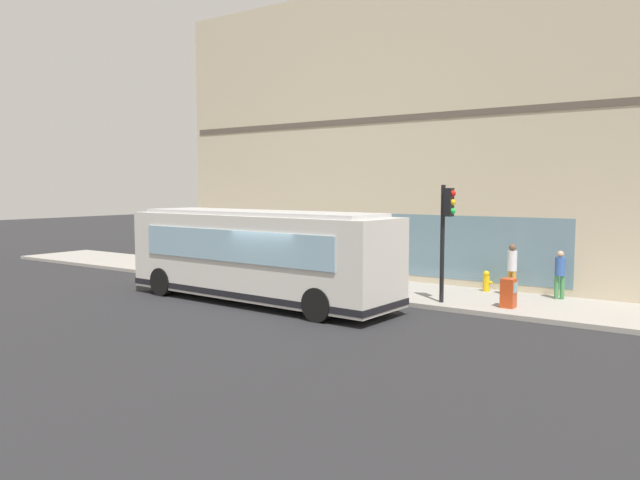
# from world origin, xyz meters

# --- Properties ---
(ground) EXTENTS (120.00, 120.00, 0.00)m
(ground) POSITION_xyz_m (0.00, 0.00, 0.00)
(ground) COLOR #262628
(sidewalk_curb) EXTENTS (4.02, 40.00, 0.15)m
(sidewalk_curb) POSITION_xyz_m (4.61, 0.00, 0.07)
(sidewalk_curb) COLOR #9E9991
(sidewalk_curb) RESTS_ON ground
(building_corner) EXTENTS (9.18, 21.00, 11.91)m
(building_corner) POSITION_xyz_m (11.19, 0.00, 5.95)
(building_corner) COLOR beige
(building_corner) RESTS_ON ground
(city_bus_nearside) EXTENTS (2.99, 10.14, 3.07)m
(city_bus_nearside) POSITION_xyz_m (0.46, 1.31, 1.55)
(city_bus_nearside) COLOR silver
(city_bus_nearside) RESTS_ON ground
(traffic_light_near_corner) EXTENTS (0.32, 0.49, 3.78)m
(traffic_light_near_corner) POSITION_xyz_m (3.26, -4.18, 2.78)
(traffic_light_near_corner) COLOR black
(traffic_light_near_corner) RESTS_ON sidewalk_curb
(fire_hydrant) EXTENTS (0.35, 0.35, 0.74)m
(fire_hydrant) POSITION_xyz_m (6.12, -4.53, 0.51)
(fire_hydrant) COLOR yellow
(fire_hydrant) RESTS_ON sidewalk_curb
(pedestrian_walking_along_curb) EXTENTS (0.32, 0.32, 1.78)m
(pedestrian_walking_along_curb) POSITION_xyz_m (5.68, -5.56, 1.18)
(pedestrian_walking_along_curb) COLOR gold
(pedestrian_walking_along_curb) RESTS_ON sidewalk_curb
(pedestrian_by_light_pole) EXTENTS (0.32, 0.32, 1.61)m
(pedestrian_by_light_pole) POSITION_xyz_m (6.00, -7.04, 1.07)
(pedestrian_by_light_pole) COLOR #3F8C4C
(pedestrian_by_light_pole) RESTS_ON sidewalk_curb
(newspaper_vending_box) EXTENTS (0.44, 0.42, 0.90)m
(newspaper_vending_box) POSITION_xyz_m (3.63, -6.10, 0.60)
(newspaper_vending_box) COLOR #BF3F19
(newspaper_vending_box) RESTS_ON sidewalk_curb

